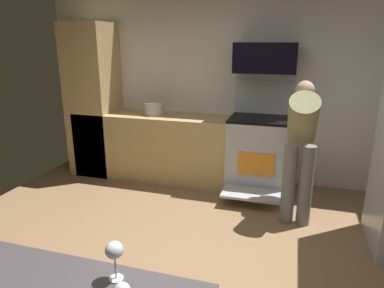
% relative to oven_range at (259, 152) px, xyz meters
% --- Properties ---
extents(ground_plane, '(5.20, 4.80, 0.02)m').
position_rel_oven_range_xyz_m(ground_plane, '(-0.45, -1.97, -0.52)').
color(ground_plane, olive).
extents(wall_back, '(5.20, 0.12, 2.60)m').
position_rel_oven_range_xyz_m(wall_back, '(-0.45, 0.37, 0.79)').
color(wall_back, silver).
rests_on(wall_back, ground).
extents(lower_cabinet_run, '(2.40, 0.60, 0.90)m').
position_rel_oven_range_xyz_m(lower_cabinet_run, '(-1.35, 0.01, -0.06)').
color(lower_cabinet_run, tan).
rests_on(lower_cabinet_run, ground).
extents(cabinet_column, '(0.60, 0.60, 2.10)m').
position_rel_oven_range_xyz_m(cabinet_column, '(-2.35, 0.01, 0.54)').
color(cabinet_column, tan).
rests_on(cabinet_column, ground).
extents(oven_range, '(0.76, 0.99, 1.48)m').
position_rel_oven_range_xyz_m(oven_range, '(0.00, 0.00, 0.00)').
color(oven_range, '#B2B8BD').
rests_on(oven_range, ground).
extents(microwave, '(0.74, 0.38, 0.36)m').
position_rel_oven_range_xyz_m(microwave, '(-0.00, 0.09, 1.16)').
color(microwave, black).
rests_on(microwave, oven_range).
extents(person_cook, '(0.31, 0.62, 1.46)m').
position_rel_oven_range_xyz_m(person_cook, '(0.47, -0.65, 0.36)').
color(person_cook, slate).
rests_on(person_cook, ground).
extents(wine_glass_near, '(0.08, 0.08, 0.18)m').
position_rel_oven_range_xyz_m(wine_glass_near, '(-0.28, -3.16, 0.52)').
color(wine_glass_near, silver).
rests_on(wine_glass_near, counter_island).
extents(stock_pot, '(0.27, 0.27, 0.17)m').
position_rel_oven_range_xyz_m(stock_pot, '(-1.43, 0.01, 0.48)').
color(stock_pot, '#B4B3B8').
rests_on(stock_pot, lower_cabinet_run).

